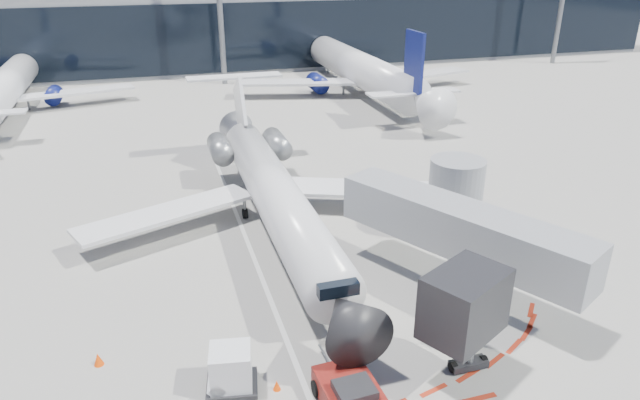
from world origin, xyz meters
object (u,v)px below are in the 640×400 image
object	(u,v)px
uld_container	(231,370)
regional_jet	(272,188)
ramp_worker	(455,334)
pushback_tug	(351,397)

from	to	relation	value
uld_container	regional_jet	bearing A→B (deg)	81.26
regional_jet	uld_container	world-z (taller)	regional_jet
ramp_worker	uld_container	distance (m)	9.57
pushback_tug	ramp_worker	size ratio (longest dim) A/B	3.39
regional_jet	ramp_worker	bearing A→B (deg)	-71.48
regional_jet	pushback_tug	size ratio (longest dim) A/B	5.60
ramp_worker	uld_container	world-z (taller)	uld_container
regional_jet	uld_container	xyz separation A→B (m)	(-4.77, -13.97, -1.53)
regional_jet	uld_container	distance (m)	14.84
pushback_tug	ramp_worker	world-z (taller)	ramp_worker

